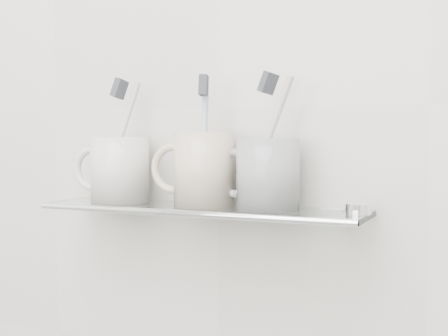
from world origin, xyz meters
The scene contains 18 objects.
wall_back centered at (0.00, 1.10, 1.25)m, with size 2.50×2.50×0.00m, color beige.
shelf_glass centered at (0.00, 1.04, 1.10)m, with size 0.50×0.12×0.01m, color silver.
shelf_rail centered at (0.00, 0.98, 1.10)m, with size 0.01×0.01×0.50m, color silver.
bracket_left centered at (-0.21, 1.09, 1.09)m, with size 0.02×0.02×0.03m, color silver.
bracket_right centered at (0.21, 1.09, 1.09)m, with size 0.02×0.02×0.03m, color silver.
mug_left centered at (-0.15, 1.04, 1.15)m, with size 0.09×0.09×0.10m, color silver.
mug_left_handle centered at (-0.20, 1.04, 1.15)m, with size 0.07×0.07×0.01m, color silver.
toothbrush_left centered at (-0.15, 1.04, 1.20)m, with size 0.01×0.01×0.19m, color #B9B9B9.
bristles_left centered at (-0.15, 1.04, 1.28)m, with size 0.01×0.02×0.03m, color #33353B.
mug_center centered at (0.00, 1.04, 1.16)m, with size 0.09×0.09×0.11m, color beige.
mug_center_handle centered at (-0.05, 1.04, 1.16)m, with size 0.08×0.08×0.01m, color beige.
toothbrush_center centered at (0.00, 1.04, 1.20)m, with size 0.01×0.01×0.19m, color #8EA5B8.
bristles_center centered at (0.00, 1.04, 1.28)m, with size 0.01×0.02×0.03m, color #33353B.
mug_right centered at (0.11, 1.04, 1.15)m, with size 0.09×0.09×0.10m, color white.
mug_right_handle centered at (0.05, 1.04, 1.15)m, with size 0.07×0.07×0.01m, color white.
toothbrush_right centered at (0.11, 1.04, 1.20)m, with size 0.01×0.01×0.19m, color beige.
bristles_right centered at (0.11, 1.04, 1.28)m, with size 0.01×0.02×0.03m, color #33353B.
chrome_cap centered at (0.24, 1.04, 1.11)m, with size 0.03×0.03×0.01m, color silver.
Camera 1 is at (0.42, 0.21, 1.20)m, focal length 50.00 mm.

